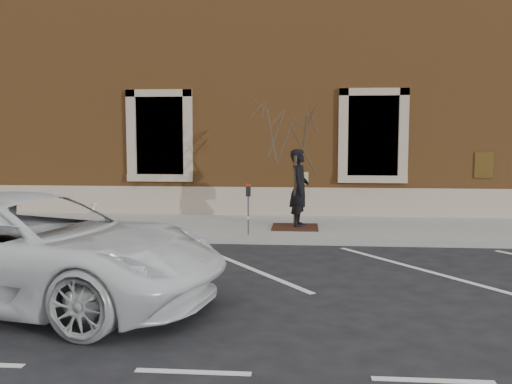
# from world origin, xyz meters

# --- Properties ---
(ground) EXTENTS (120.00, 120.00, 0.00)m
(ground) POSITION_xyz_m (0.00, 0.00, 0.00)
(ground) COLOR #28282B
(ground) RESTS_ON ground
(sidewalk_near) EXTENTS (40.00, 3.50, 0.15)m
(sidewalk_near) POSITION_xyz_m (0.00, 1.75, 0.07)
(sidewalk_near) COLOR #ABAAA1
(sidewalk_near) RESTS_ON ground
(curb_near) EXTENTS (40.00, 0.12, 0.15)m
(curb_near) POSITION_xyz_m (0.00, -0.05, 0.07)
(curb_near) COLOR #9E9E99
(curb_near) RESTS_ON ground
(parking_stripes) EXTENTS (28.00, 4.40, 0.01)m
(parking_stripes) POSITION_xyz_m (0.00, -2.20, 0.00)
(parking_stripes) COLOR silver
(parking_stripes) RESTS_ON ground
(building_civic) EXTENTS (40.00, 8.62, 8.00)m
(building_civic) POSITION_xyz_m (0.00, 7.74, 4.00)
(building_civic) COLOR brown
(building_civic) RESTS_ON ground
(man) EXTENTS (0.54, 0.75, 1.93)m
(man) POSITION_xyz_m (1.00, 1.50, 1.11)
(man) COLOR black
(man) RESTS_ON sidewalk_near
(parking_meter) EXTENTS (0.11, 0.08, 1.17)m
(parking_meter) POSITION_xyz_m (-0.14, 0.23, 0.96)
(parking_meter) COLOR #595B60
(parking_meter) RESTS_ON sidewalk_near
(tree_grate) EXTENTS (1.13, 1.13, 0.03)m
(tree_grate) POSITION_xyz_m (0.90, 1.36, 0.16)
(tree_grate) COLOR #361711
(tree_grate) RESTS_ON sidewalk_near
(sapling) EXTENTS (1.93, 1.93, 3.22)m
(sapling) POSITION_xyz_m (0.90, 1.36, 2.40)
(sapling) COLOR #413327
(sapling) RESTS_ON sidewalk_near
(white_truck) EXTENTS (6.09, 3.66, 1.58)m
(white_truck) POSITION_xyz_m (-2.82, -4.79, 0.79)
(white_truck) COLOR white
(white_truck) RESTS_ON ground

